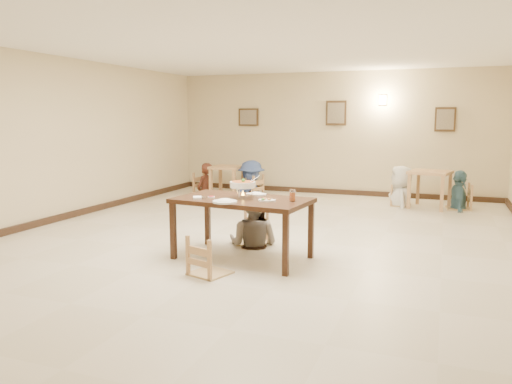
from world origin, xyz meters
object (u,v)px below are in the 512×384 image
at_px(main_table, 242,204).
at_px(bg_diner_c, 402,166).
at_px(bg_diner_b, 251,160).
at_px(bg_table_left, 227,172).
at_px(bg_diner_d, 460,170).
at_px(bg_chair_ll, 205,174).
at_px(main_diner, 253,191).
at_px(curry_warmer, 243,185).
at_px(bg_diner_a, 205,163).
at_px(chair_far, 253,215).
at_px(bg_chair_lr, 251,176).
at_px(bg_chair_rl, 401,185).
at_px(drink_glass, 292,196).
at_px(bg_table_right, 430,177).
at_px(chair_near, 210,237).
at_px(bg_chair_rr, 460,185).

relative_size(main_table, bg_diner_c, 1.07).
relative_size(bg_diner_b, bg_diner_c, 1.01).
height_order(bg_table_left, bg_diner_d, bg_diner_d).
bearing_deg(bg_chair_ll, main_diner, -132.04).
distance_m(curry_warmer, bg_diner_a, 5.88).
distance_m(bg_diner_a, bg_diner_d, 5.89).
relative_size(main_diner, bg_diner_a, 1.07).
bearing_deg(bg_chair_ll, chair_far, -131.79).
distance_m(bg_chair_lr, bg_chair_rl, 3.49).
xyz_separation_m(drink_glass, bg_diner_c, (0.96, 5.00, -0.03)).
distance_m(bg_chair_lr, bg_diner_a, 1.26).
relative_size(bg_table_right, bg_chair_rl, 1.07).
xyz_separation_m(curry_warmer, bg_table_right, (2.24, 4.91, -0.36)).
bearing_deg(main_diner, main_table, 101.27).
xyz_separation_m(chair_far, curry_warmer, (0.15, -0.78, 0.56)).
xyz_separation_m(main_table, chair_near, (-0.11, -0.78, -0.29)).
height_order(main_table, drink_glass, drink_glass).
bearing_deg(drink_glass, bg_diner_a, 126.84).
relative_size(chair_near, main_diner, 0.56).
xyz_separation_m(bg_chair_rl, bg_chair_rr, (1.16, -0.00, 0.06)).
xyz_separation_m(curry_warmer, bg_diner_a, (-3.07, 5.01, -0.23)).
distance_m(bg_table_right, bg_diner_d, 0.61).
height_order(chair_near, curry_warmer, curry_warmer).
height_order(curry_warmer, bg_chair_rr, curry_warmer).
relative_size(main_diner, bg_diner_b, 0.95).
bearing_deg(bg_table_left, bg_diner_c, 0.29).
bearing_deg(bg_chair_rl, chair_near, 161.35).
bearing_deg(bg_chair_ll, bg_chair_rl, -76.65).
xyz_separation_m(main_diner, bg_diner_d, (2.93, 4.30, -0.01)).
bearing_deg(drink_glass, bg_chair_rl, 79.12).
distance_m(main_table, bg_diner_a, 5.90).
bearing_deg(bg_chair_rr, curry_warmer, -35.49).
distance_m(chair_near, bg_chair_ll, 6.52).
relative_size(curry_warmer, bg_chair_lr, 0.38).
bearing_deg(curry_warmer, bg_diner_c, 71.62).
bearing_deg(bg_diner_b, bg_chair_ll, 108.93).
bearing_deg(bg_chair_rl, main_diner, 155.95).
bearing_deg(main_diner, bg_chair_rr, -122.08).
bearing_deg(bg_table_right, drink_glass, -107.40).
bearing_deg(bg_diner_c, bg_diner_a, -101.93).
bearing_deg(curry_warmer, chair_near, -97.68).
xyz_separation_m(bg_chair_lr, bg_diner_a, (-1.23, -0.00, 0.27)).
relative_size(main_diner, bg_chair_rl, 1.88).
bearing_deg(chair_near, bg_diner_a, -45.88).
bearing_deg(bg_diner_d, bg_diner_a, 85.80).
xyz_separation_m(curry_warmer, bg_chair_rr, (2.82, 4.99, -0.51)).
bearing_deg(drink_glass, bg_chair_lr, 116.73).
xyz_separation_m(bg_chair_lr, bg_diner_c, (3.49, -0.03, 0.37)).
bearing_deg(bg_table_right, main_table, -114.41).
xyz_separation_m(main_table, bg_table_left, (-2.45, 4.99, -0.16)).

